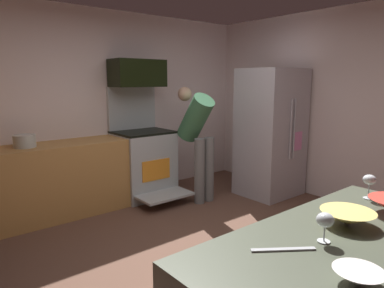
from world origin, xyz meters
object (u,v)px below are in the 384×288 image
(microwave, at_px, (138,73))
(mixing_bowl_prep, at_px, (347,218))
(oven_range, at_px, (143,161))
(mixing_bowl_small, at_px, (358,278))
(person_cook, at_px, (198,134))
(stock_pot, at_px, (25,141))
(wine_glass_extra, at_px, (369,181))
(refrigerator, at_px, (270,133))
(wine_glass_far, at_px, (325,221))

(microwave, distance_m, mixing_bowl_prep, 3.67)
(oven_range, distance_m, microwave, 1.24)
(microwave, bearing_deg, oven_range, -90.00)
(microwave, height_order, mixing_bowl_small, microwave)
(oven_range, bearing_deg, person_cook, -49.65)
(stock_pot, bearing_deg, wine_glass_extra, -69.43)
(microwave, xyz_separation_m, stock_pot, (-1.55, -0.08, -0.78))
(refrigerator, bearing_deg, wine_glass_far, -137.78)
(wine_glass_extra, height_order, stock_pot, wine_glass_extra)
(mixing_bowl_small, distance_m, wine_glass_far, 0.36)
(microwave, distance_m, stock_pot, 1.73)
(mixing_bowl_prep, height_order, wine_glass_far, wine_glass_far)
(mixing_bowl_small, height_order, stock_pot, stock_pot)
(person_cook, bearing_deg, oven_range, 130.35)
(oven_range, xyz_separation_m, stock_pot, (-1.55, 0.01, 0.46))
(mixing_bowl_prep, bearing_deg, refrigerator, 45.14)
(oven_range, height_order, mixing_bowl_small, oven_range)
(wine_glass_far, xyz_separation_m, wine_glass_extra, (0.78, 0.15, 0.02))
(wine_glass_extra, bearing_deg, person_cook, 72.85)
(person_cook, bearing_deg, stock_pot, 163.38)
(wine_glass_far, bearing_deg, person_cook, 60.30)
(mixing_bowl_small, height_order, wine_glass_far, wine_glass_far)
(mixing_bowl_small, bearing_deg, wine_glass_far, 49.93)
(oven_range, xyz_separation_m, wine_glass_far, (-1.10, -3.42, 0.49))
(wine_glass_far, bearing_deg, microwave, 72.63)
(microwave, bearing_deg, person_cook, -53.70)
(refrigerator, height_order, stock_pot, refrigerator)
(person_cook, distance_m, wine_glass_extra, 2.80)
(microwave, relative_size, wine_glass_extra, 4.64)
(person_cook, xyz_separation_m, stock_pot, (-2.06, 0.61, 0.04))
(mixing_bowl_prep, bearing_deg, mixing_bowl_small, -149.35)
(mixing_bowl_prep, bearing_deg, person_cook, 64.57)
(wine_glass_extra, bearing_deg, mixing_bowl_small, -157.47)
(person_cook, bearing_deg, wine_glass_extra, -107.15)
(microwave, bearing_deg, refrigerator, -38.06)
(microwave, bearing_deg, stock_pot, -177.04)
(microwave, bearing_deg, wine_glass_far, -107.37)
(person_cook, xyz_separation_m, wine_glass_extra, (-0.82, -2.67, 0.09))
(refrigerator, xyz_separation_m, wine_glass_far, (-2.59, -2.35, 0.10))
(person_cook, relative_size, mixing_bowl_small, 8.33)
(mixing_bowl_prep, height_order, stock_pot, stock_pot)
(refrigerator, xyz_separation_m, mixing_bowl_prep, (-2.30, -2.32, 0.03))
(mixing_bowl_small, bearing_deg, person_cook, 59.29)
(mixing_bowl_prep, bearing_deg, oven_range, 76.47)
(microwave, height_order, wine_glass_far, microwave)
(stock_pot, bearing_deg, mixing_bowl_prep, -77.86)
(microwave, xyz_separation_m, refrigerator, (1.49, -1.17, -0.84))
(mixing_bowl_prep, xyz_separation_m, stock_pot, (-0.73, 3.40, 0.04))
(wine_glass_far, bearing_deg, mixing_bowl_small, -130.07)
(refrigerator, xyz_separation_m, person_cook, (-0.98, 0.47, 0.02))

